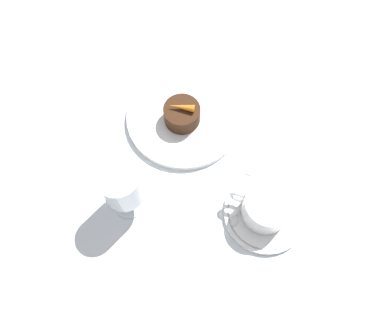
{
  "coord_description": "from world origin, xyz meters",
  "views": [
    {
      "loc": [
        -0.15,
        0.34,
        0.67
      ],
      "look_at": [
        -0.06,
        0.09,
        0.04
      ],
      "focal_mm": 35.0,
      "sensor_mm": 36.0,
      "label": 1
    }
  ],
  "objects_px": {
    "dessert_cake": "(184,115)",
    "dinner_plate": "(184,116)",
    "fork": "(261,142)",
    "coffee_cup": "(267,207)",
    "wine_glass": "(122,187)"
  },
  "relations": [
    {
      "from": "dessert_cake",
      "to": "fork",
      "type": "bearing_deg",
      "value": -175.89
    },
    {
      "from": "wine_glass",
      "to": "dessert_cake",
      "type": "relative_size",
      "value": 1.81
    },
    {
      "from": "wine_glass",
      "to": "dessert_cake",
      "type": "distance_m",
      "value": 0.2
    },
    {
      "from": "wine_glass",
      "to": "dessert_cake",
      "type": "xyz_separation_m",
      "value": [
        -0.03,
        -0.19,
        -0.05
      ]
    },
    {
      "from": "wine_glass",
      "to": "fork",
      "type": "distance_m",
      "value": 0.29
    },
    {
      "from": "fork",
      "to": "dessert_cake",
      "type": "relative_size",
      "value": 2.72
    },
    {
      "from": "fork",
      "to": "wine_glass",
      "type": "bearing_deg",
      "value": 46.86
    },
    {
      "from": "wine_glass",
      "to": "fork",
      "type": "xyz_separation_m",
      "value": [
        -0.19,
        -0.21,
        -0.08
      ]
    },
    {
      "from": "dessert_cake",
      "to": "dinner_plate",
      "type": "bearing_deg",
      "value": -63.63
    },
    {
      "from": "wine_glass",
      "to": "fork",
      "type": "height_order",
      "value": "wine_glass"
    },
    {
      "from": "dinner_plate",
      "to": "fork",
      "type": "xyz_separation_m",
      "value": [
        -0.16,
        -0.0,
        -0.01
      ]
    },
    {
      "from": "fork",
      "to": "coffee_cup",
      "type": "bearing_deg",
      "value": 107.95
    },
    {
      "from": "coffee_cup",
      "to": "dessert_cake",
      "type": "height_order",
      "value": "coffee_cup"
    },
    {
      "from": "wine_glass",
      "to": "dinner_plate",
      "type": "bearing_deg",
      "value": -97.94
    },
    {
      "from": "fork",
      "to": "dessert_cake",
      "type": "height_order",
      "value": "dessert_cake"
    }
  ]
}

